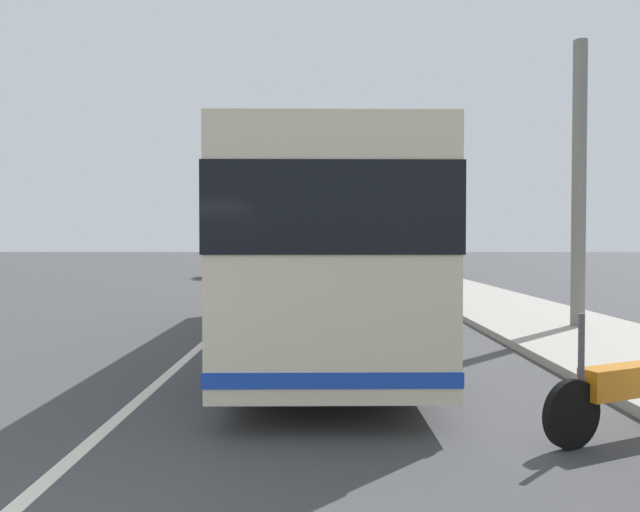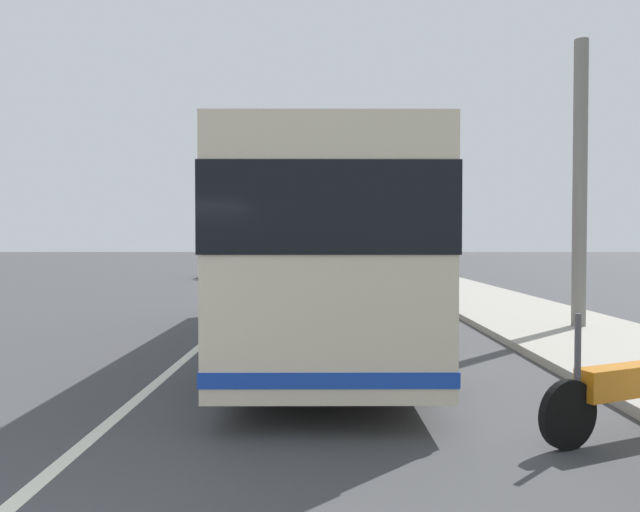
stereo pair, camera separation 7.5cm
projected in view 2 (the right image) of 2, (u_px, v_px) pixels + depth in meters
sidewalk_curb at (567, 330)px, 12.29m from camera, size 110.00×3.60×0.14m
lane_divider_line at (217, 332)px, 12.34m from camera, size 110.00×0.16×0.01m
coach_bus at (323, 247)px, 11.13m from camera, size 11.24×2.74×3.25m
motorcycle_far_end at (625, 391)px, 5.66m from camera, size 0.95×2.04×1.28m
car_oncoming at (265, 257)px, 47.67m from camera, size 4.19×1.94×1.41m
car_ahead_same_lane at (337, 263)px, 33.44m from camera, size 4.70×1.94×1.51m
car_side_street at (229, 265)px, 31.67m from camera, size 4.38×2.01×1.42m
car_far_distant at (328, 255)px, 55.28m from camera, size 4.66×2.10×1.46m
utility_pole at (580, 187)px, 12.29m from camera, size 0.30×0.30×6.31m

